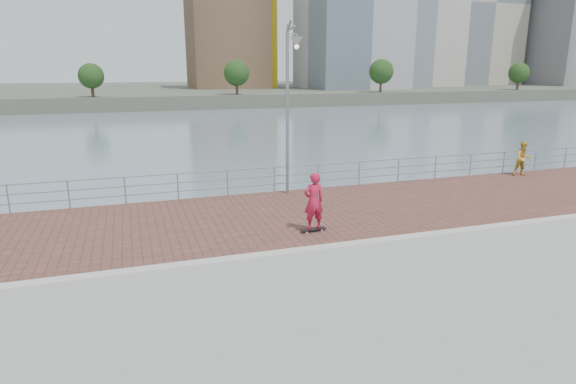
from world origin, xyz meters
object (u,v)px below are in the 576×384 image
object	(u,v)px
guardrail	(251,178)
skateboarder	(314,201)
street_lamp	(291,80)
bystander	(523,159)

from	to	relation	value
guardrail	skateboarder	distance (m)	5.57
street_lamp	skateboarder	world-z (taller)	street_lamp
skateboarder	bystander	distance (m)	13.85
street_lamp	skateboarder	xyz separation A→B (m)	(-0.76, -4.51, -3.74)
skateboarder	bystander	bearing A→B (deg)	-163.92
street_lamp	bystander	size ratio (longest dim) A/B	3.92
bystander	skateboarder	bearing A→B (deg)	-141.43
guardrail	street_lamp	size ratio (longest dim) A/B	5.79
skateboarder	guardrail	bearing A→B (deg)	-86.27
guardrail	street_lamp	bearing A→B (deg)	-34.02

